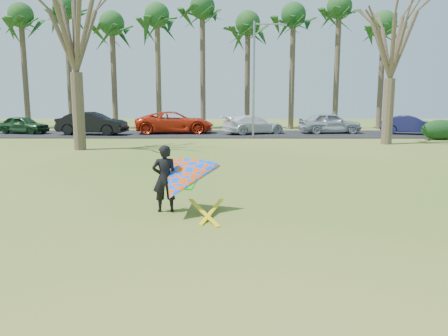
{
  "coord_description": "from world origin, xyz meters",
  "views": [
    {
      "loc": [
        0.04,
        -8.95,
        2.89
      ],
      "look_at": [
        0.0,
        2.0,
        1.1
      ],
      "focal_mm": 35.0,
      "sensor_mm": 36.0,
      "label": 1
    }
  ],
  "objects_px": {
    "bare_tree_left": "(73,20)",
    "car_0": "(23,125)",
    "car_4": "(330,123)",
    "car_1": "(92,123)",
    "bare_tree_right": "(393,34)",
    "car_2": "(175,122)",
    "car_5": "(410,125)",
    "kite_flyer": "(180,180)",
    "car_3": "(254,125)",
    "streetlight": "(256,74)"
  },
  "relations": [
    {
      "from": "bare_tree_left",
      "to": "car_0",
      "type": "bearing_deg",
      "value": 127.48
    },
    {
      "from": "bare_tree_left",
      "to": "car_4",
      "type": "xyz_separation_m",
      "value": [
        16.24,
        10.46,
        -6.04
      ]
    },
    {
      "from": "car_1",
      "to": "bare_tree_right",
      "type": "bearing_deg",
      "value": -100.07
    },
    {
      "from": "bare_tree_left",
      "to": "car_4",
      "type": "distance_m",
      "value": 20.24
    },
    {
      "from": "car_2",
      "to": "car_4",
      "type": "distance_m",
      "value": 12.21
    },
    {
      "from": "bare_tree_left",
      "to": "bare_tree_right",
      "type": "xyz_separation_m",
      "value": [
        18.0,
        3.0,
        -0.35
      ]
    },
    {
      "from": "car_0",
      "to": "car_4",
      "type": "bearing_deg",
      "value": -74.01
    },
    {
      "from": "car_5",
      "to": "car_2",
      "type": "bearing_deg",
      "value": 108.54
    },
    {
      "from": "bare_tree_right",
      "to": "kite_flyer",
      "type": "distance_m",
      "value": 20.58
    },
    {
      "from": "car_0",
      "to": "car_1",
      "type": "bearing_deg",
      "value": -85.61
    },
    {
      "from": "car_2",
      "to": "kite_flyer",
      "type": "distance_m",
      "value": 24.01
    },
    {
      "from": "kite_flyer",
      "to": "car_5",
      "type": "bearing_deg",
      "value": 56.3
    },
    {
      "from": "car_3",
      "to": "car_4",
      "type": "xyz_separation_m",
      "value": [
        6.01,
        0.52,
        0.11
      ]
    },
    {
      "from": "bare_tree_left",
      "to": "car_0",
      "type": "relative_size",
      "value": 2.43
    },
    {
      "from": "bare_tree_right",
      "to": "car_1",
      "type": "bearing_deg",
      "value": 163.25
    },
    {
      "from": "car_3",
      "to": "bare_tree_right",
      "type": "bearing_deg",
      "value": -155.24
    },
    {
      "from": "car_4",
      "to": "car_5",
      "type": "relative_size",
      "value": 1.11
    },
    {
      "from": "bare_tree_right",
      "to": "car_2",
      "type": "relative_size",
      "value": 1.51
    },
    {
      "from": "car_2",
      "to": "kite_flyer",
      "type": "relative_size",
      "value": 2.56
    },
    {
      "from": "bare_tree_left",
      "to": "car_3",
      "type": "distance_m",
      "value": 15.53
    },
    {
      "from": "car_0",
      "to": "car_1",
      "type": "distance_m",
      "value": 5.84
    },
    {
      "from": "car_2",
      "to": "car_5",
      "type": "bearing_deg",
      "value": -99.33
    },
    {
      "from": "car_2",
      "to": "car_5",
      "type": "height_order",
      "value": "car_2"
    },
    {
      "from": "car_3",
      "to": "car_5",
      "type": "xyz_separation_m",
      "value": [
        11.94,
        -0.41,
        0.0
      ]
    },
    {
      "from": "kite_flyer",
      "to": "car_1",
      "type": "bearing_deg",
      "value": 111.75
    },
    {
      "from": "bare_tree_left",
      "to": "bare_tree_right",
      "type": "relative_size",
      "value": 1.05
    },
    {
      "from": "car_4",
      "to": "streetlight",
      "type": "bearing_deg",
      "value": 114.85
    },
    {
      "from": "car_3",
      "to": "car_1",
      "type": "bearing_deg",
      "value": 70.76
    },
    {
      "from": "bare_tree_left",
      "to": "kite_flyer",
      "type": "height_order",
      "value": "bare_tree_left"
    },
    {
      "from": "car_0",
      "to": "streetlight",
      "type": "bearing_deg",
      "value": -84.71
    },
    {
      "from": "car_2",
      "to": "car_5",
      "type": "relative_size",
      "value": 1.42
    },
    {
      "from": "bare_tree_right",
      "to": "bare_tree_left",
      "type": "bearing_deg",
      "value": -170.54
    },
    {
      "from": "streetlight",
      "to": "car_5",
      "type": "relative_size",
      "value": 1.86
    },
    {
      "from": "car_1",
      "to": "car_3",
      "type": "bearing_deg",
      "value": -79.07
    },
    {
      "from": "car_3",
      "to": "car_4",
      "type": "height_order",
      "value": "car_4"
    },
    {
      "from": "car_2",
      "to": "car_4",
      "type": "height_order",
      "value": "car_2"
    },
    {
      "from": "car_1",
      "to": "streetlight",
      "type": "bearing_deg",
      "value": -92.77
    },
    {
      "from": "car_4",
      "to": "car_5",
      "type": "height_order",
      "value": "car_4"
    },
    {
      "from": "car_3",
      "to": "kite_flyer",
      "type": "height_order",
      "value": "kite_flyer"
    },
    {
      "from": "bare_tree_left",
      "to": "car_2",
      "type": "height_order",
      "value": "bare_tree_left"
    },
    {
      "from": "bare_tree_right",
      "to": "car_3",
      "type": "height_order",
      "value": "bare_tree_right"
    },
    {
      "from": "bare_tree_right",
      "to": "car_4",
      "type": "xyz_separation_m",
      "value": [
        -1.76,
        7.46,
        -5.69
      ]
    },
    {
      "from": "bare_tree_right",
      "to": "car_5",
      "type": "distance_m",
      "value": 9.67
    },
    {
      "from": "car_1",
      "to": "car_2",
      "type": "relative_size",
      "value": 0.85
    },
    {
      "from": "car_1",
      "to": "car_5",
      "type": "bearing_deg",
      "value": -82.14
    },
    {
      "from": "car_3",
      "to": "car_5",
      "type": "relative_size",
      "value": 1.13
    },
    {
      "from": "bare_tree_left",
      "to": "kite_flyer",
      "type": "xyz_separation_m",
      "value": [
        6.9,
        -13.36,
        -6.07
      ]
    },
    {
      "from": "car_2",
      "to": "car_1",
      "type": "bearing_deg",
      "value": 97.12
    },
    {
      "from": "car_2",
      "to": "bare_tree_right",
      "type": "bearing_deg",
      "value": -124.49
    },
    {
      "from": "car_0",
      "to": "kite_flyer",
      "type": "relative_size",
      "value": 1.67
    }
  ]
}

